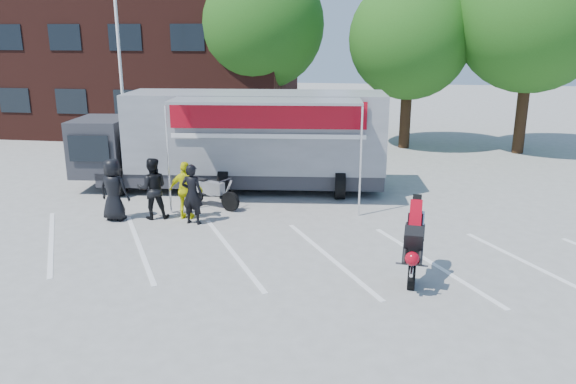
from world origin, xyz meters
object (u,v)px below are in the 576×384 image
(spectator_leather_c, at_px, (153,188))
(parked_motorcycle, at_px, (212,207))
(tree_left, at_px, (260,25))
(tree_right, at_px, (533,16))
(spectator_hivis, at_px, (186,190))
(tree_mid, at_px, (410,39))
(spectator_leather_b, at_px, (192,194))
(transporter_truck, at_px, (243,189))
(spectator_leather_a, at_px, (114,190))
(stunt_bike_rider, at_px, (412,275))
(flagpole, at_px, (124,37))

(spectator_leather_c, bearing_deg, parked_motorcycle, -157.52)
(tree_left, height_order, spectator_leather_c, tree_left)
(tree_right, height_order, spectator_hivis, tree_right)
(tree_mid, distance_m, spectator_leather_b, 14.26)
(tree_mid, distance_m, tree_right, 5.11)
(tree_mid, bearing_deg, transporter_truck, -125.21)
(spectator_leather_a, bearing_deg, tree_right, -132.02)
(stunt_bike_rider, height_order, spectator_leather_a, spectator_leather_a)
(stunt_bike_rider, distance_m, spectator_hivis, 6.98)
(spectator_leather_b, bearing_deg, flagpole, -47.10)
(transporter_truck, relative_size, spectator_leather_b, 6.05)
(transporter_truck, relative_size, spectator_leather_a, 5.79)
(tree_left, height_order, transporter_truck, tree_left)
(flagpole, distance_m, tree_left, 7.37)
(tree_left, xyz_separation_m, tree_right, (12.00, -1.50, 0.31))
(flagpole, height_order, tree_mid, flagpole)
(tree_right, xyz_separation_m, spectator_leather_b, (-11.40, -11.57, -5.02))
(flagpole, distance_m, tree_right, 16.88)
(transporter_truck, xyz_separation_m, parked_motorcycle, (-0.44, -2.25, 0.00))
(tree_right, bearing_deg, tree_left, 172.87)
(spectator_leather_a, xyz_separation_m, spectator_leather_c, (1.03, 0.32, -0.01))
(spectator_leather_a, bearing_deg, spectator_leather_c, -155.27)
(tree_mid, relative_size, spectator_leather_a, 4.28)
(flagpole, distance_m, spectator_leather_b, 9.54)
(tree_mid, distance_m, stunt_bike_rider, 15.55)
(tree_right, height_order, spectator_leather_a, tree_right)
(tree_mid, distance_m, spectator_hivis, 14.07)
(flagpole, xyz_separation_m, stunt_bike_rider, (10.74, -9.73, -5.05))
(tree_left, bearing_deg, tree_right, -7.13)
(transporter_truck, bearing_deg, flagpole, 143.16)
(spectator_leather_b, relative_size, spectator_leather_c, 0.96)
(transporter_truck, height_order, parked_motorcycle, transporter_truck)
(spectator_leather_b, bearing_deg, spectator_hivis, -43.72)
(parked_motorcycle, bearing_deg, stunt_bike_rider, -103.84)
(tree_left, bearing_deg, spectator_leather_c, -93.04)
(stunt_bike_rider, xyz_separation_m, spectator_leather_c, (-7.18, 2.95, 0.89))
(tree_left, distance_m, parked_motorcycle, 12.83)
(tree_right, bearing_deg, parked_motorcycle, -138.38)
(flagpole, xyz_separation_m, transporter_truck, (5.40, -3.29, -5.05))
(transporter_truck, height_order, spectator_leather_b, spectator_leather_b)
(tree_mid, xyz_separation_m, spectator_hivis, (-6.72, -11.66, -4.10))
(spectator_leather_b, bearing_deg, tree_mid, -109.45)
(spectator_leather_c, bearing_deg, tree_mid, -142.50)
(parked_motorcycle, distance_m, spectator_leather_a, 3.01)
(flagpole, relative_size, tree_left, 0.93)
(parked_motorcycle, xyz_separation_m, stunt_bike_rider, (5.79, -4.20, 0.00))
(tree_right, relative_size, transporter_truck, 0.88)
(spectator_hivis, bearing_deg, tree_mid, -121.29)
(tree_mid, height_order, parked_motorcycle, tree_mid)
(transporter_truck, distance_m, spectator_leather_a, 4.85)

